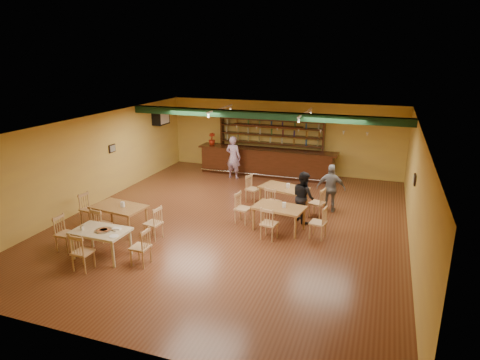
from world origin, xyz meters
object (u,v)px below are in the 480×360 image
at_px(dining_table_c, 120,218).
at_px(dining_table_d, 279,218).
at_px(near_table, 102,243).
at_px(bar_counter, 266,162).
at_px(dining_table_b, 283,198).
at_px(patron_right_a, 303,197).
at_px(patron_bar, 233,157).

relative_size(dining_table_c, dining_table_d, 1.05).
xyz_separation_m(dining_table_c, dining_table_d, (4.31, 1.57, -0.02)).
distance_m(dining_table_d, near_table, 4.89).
height_order(bar_counter, dining_table_d, bar_counter).
bearing_deg(dining_table_d, dining_table_b, 107.63).
xyz_separation_m(bar_counter, near_table, (-1.89, -8.42, -0.20)).
height_order(dining_table_b, patron_right_a, patron_right_a).
distance_m(bar_counter, near_table, 8.63).
relative_size(bar_counter, dining_table_b, 3.87).
bearing_deg(patron_bar, dining_table_c, 86.28).
xyz_separation_m(dining_table_b, dining_table_d, (0.28, -1.72, -0.01)).
bearing_deg(patron_right_a, dining_table_b, 3.67).
xyz_separation_m(dining_table_b, patron_bar, (-2.78, 2.77, 0.50)).
xyz_separation_m(dining_table_b, dining_table_c, (-4.03, -3.29, 0.00)).
bearing_deg(patron_right_a, dining_table_c, 75.93).
bearing_deg(dining_table_b, bar_counter, 129.78).
bearing_deg(bar_counter, patron_bar, -144.84).
bearing_deg(bar_counter, patron_right_a, -61.25).
height_order(dining_table_c, near_table, dining_table_c).
distance_m(dining_table_c, patron_bar, 6.21).
bearing_deg(dining_table_d, dining_table_c, -151.63).
xyz_separation_m(bar_counter, dining_table_c, (-2.42, -6.88, -0.19)).
bearing_deg(near_table, dining_table_d, 40.17).
xyz_separation_m(dining_table_c, near_table, (0.54, -1.53, -0.01)).
relative_size(dining_table_d, patron_right_a, 0.93).
bearing_deg(dining_table_c, bar_counter, 78.05).
relative_size(near_table, patron_right_a, 0.87).
bearing_deg(patron_bar, near_table, 92.56).
bearing_deg(dining_table_d, patron_bar, 132.66).
bearing_deg(dining_table_b, patron_right_a, -29.35).
bearing_deg(dining_table_b, patron_bar, 150.79).
relative_size(near_table, patron_bar, 0.78).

